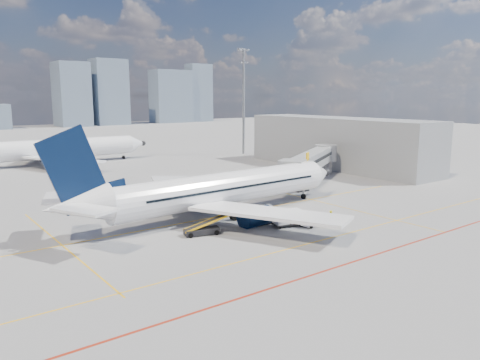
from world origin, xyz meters
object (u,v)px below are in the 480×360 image
(main_aircraft, at_px, (215,191))
(cargo_dolly, at_px, (288,217))
(ramp_worker, at_px, (331,219))
(baggage_tug, at_px, (311,220))
(second_aircraft, at_px, (49,150))
(belt_loader, at_px, (203,230))

(main_aircraft, height_order, cargo_dolly, main_aircraft)
(cargo_dolly, xyz_separation_m, ramp_worker, (3.46, -3.26, -0.04))
(baggage_tug, xyz_separation_m, ramp_worker, (1.53, -1.61, 0.23))
(second_aircraft, xyz_separation_m, baggage_tug, (9.91, -66.46, -2.48))
(baggage_tug, xyz_separation_m, belt_loader, (-11.20, 4.53, -0.18))
(main_aircraft, distance_m, second_aircraft, 56.71)
(cargo_dolly, relative_size, ramp_worker, 1.86)
(baggage_tug, relative_size, ramp_worker, 1.22)
(second_aircraft, xyz_separation_m, cargo_dolly, (7.98, -64.81, -2.21))
(belt_loader, relative_size, ramp_worker, 2.77)
(belt_loader, distance_m, ramp_worker, 14.14)
(second_aircraft, height_order, baggage_tug, second_aircraft)
(main_aircraft, height_order, ramp_worker, main_aircraft)
(baggage_tug, bearing_deg, cargo_dolly, 131.45)
(cargo_dolly, bearing_deg, belt_loader, 176.35)
(second_aircraft, height_order, cargo_dolly, second_aircraft)
(baggage_tug, bearing_deg, belt_loader, 149.95)
(baggage_tug, height_order, belt_loader, belt_loader)
(cargo_dolly, bearing_deg, second_aircraft, 110.63)
(ramp_worker, bearing_deg, belt_loader, 92.16)
(main_aircraft, xyz_separation_m, cargo_dolly, (4.14, -8.23, -2.21))
(main_aircraft, height_order, belt_loader, main_aircraft)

